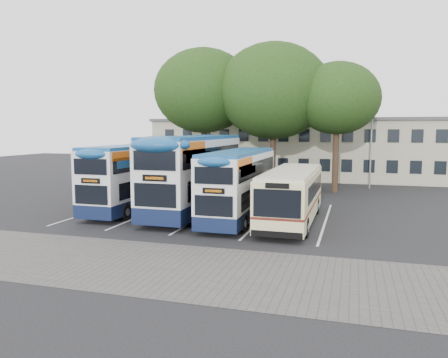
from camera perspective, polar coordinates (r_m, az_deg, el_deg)
ground at (r=20.60m, az=3.07°, el=-7.78°), size 120.00×120.00×0.00m
paving_strip at (r=16.67m, az=-7.94°, el=-11.27°), size 40.00×6.00×0.01m
bay_lines at (r=26.32m, az=-2.32°, el=-4.62°), size 14.12×11.00×0.01m
depot_building at (r=46.68m, az=10.95°, el=4.00°), size 32.40×8.40×6.20m
lamp_post at (r=39.41m, az=18.72°, el=6.16°), size 0.25×1.05×9.06m
tree_left at (r=39.48m, az=-2.68°, el=11.41°), size 8.77×8.77×12.21m
tree_mid at (r=37.52m, az=6.49°, el=11.33°), size 9.45×9.45×12.30m
tree_right at (r=36.33m, az=14.57°, el=10.14°), size 6.76×6.76×10.42m
bus_dd_left at (r=28.29m, az=-11.45°, el=0.65°), size 2.39×9.86×4.11m
bus_dd_mid at (r=26.72m, az=-3.78°, el=1.12°), size 2.73×11.25×4.69m
bus_dd_right at (r=24.62m, az=2.02°, el=-0.35°), size 2.26×9.34×3.89m
bus_single at (r=24.18m, az=8.90°, el=-1.76°), size 2.47×9.69×2.89m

